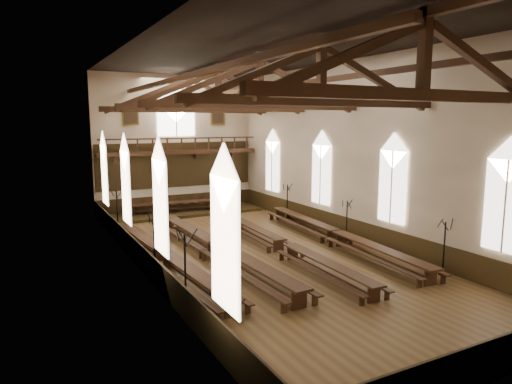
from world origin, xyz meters
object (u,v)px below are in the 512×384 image
Objects in this scene: refectory_row_c at (286,245)px; high_table at (183,203)px; refectory_row_b at (216,246)px; dais at (183,213)px; refectory_row_a at (163,254)px; candelabrum_left_far at (118,221)px; candelabrum_right_mid at (346,228)px; candelabrum_left_mid at (155,256)px; candelabrum_right_near at (443,258)px; candelabrum_right_far at (287,209)px; candelabrum_left_near at (186,284)px; refectory_row_d at (337,234)px.

high_table reaches higher than refectory_row_c.
high_table is at bearing 79.21° from refectory_row_b.
refectory_row_b reaches higher than dais.
candelabrum_left_far reaches higher than refectory_row_a.
candelabrum_right_mid is at bearing -2.79° from refectory_row_b.
candelabrum_left_mid reaches higher than candelabrum_right_mid.
refectory_row_c is 10.54m from candelabrum_left_far.
candelabrum_right_near reaches higher than refectory_row_b.
refectory_row_a is 11.96m from high_table.
high_table is 18.88m from candelabrum_right_near.
candelabrum_left_far is at bearing 115.24° from refectory_row_b.
refectory_row_c is at bearing -20.86° from refectory_row_b.
candelabrum_right_mid is at bearing -90.00° from candelabrum_right_far.
candelabrum_left_near reaches higher than candelabrum_right_near.
refectory_row_c is at bearing -2.03° from candelabrum_left_mid.
high_table is at bearing 180.00° from dais.
dais is at bearing 0.00° from high_table.
high_table is 16.97m from candelabrum_left_near.
refectory_row_d is 5.90× the size of candelabrum_right_near.
candelabrum_left_far is at bearing 90.00° from candelabrum_left_near.
candelabrum_right_far is at bearing 37.29° from refectory_row_b.
refectory_row_a is 1.30m from candelabrum_left_mid.
refectory_row_b is 9.81m from candelabrum_right_far.
dais is 6.78m from candelabrum_left_far.
candelabrum_left_near is 1.15× the size of candelabrum_right_near.
candelabrum_left_mid is 12.60m from candelabrum_right_near.
candelabrum_right_far is (5.70, -5.09, 0.65)m from dais.
candelabrum_left_far is (-5.40, -4.04, 0.02)m from high_table.
candelabrum_left_far is at bearing 128.53° from refectory_row_c.
refectory_row_d is at bearing 98.57° from candelabrum_right_near.
refectory_row_c is 4.62m from candelabrum_right_mid.
refectory_row_c is (5.88, -1.30, -0.00)m from refectory_row_a.
dais is 4.90× the size of candelabrum_right_mid.
refectory_row_a reaches higher than refectory_row_c.
refectory_row_b is 10.46m from candelabrum_right_near.
candelabrum_right_mid is at bearing -63.48° from high_table.
refectory_row_a is 5.17m from candelabrum_left_near.
candelabrum_left_near is 12.06m from candelabrum_left_far.
candelabrum_left_mid reaches higher than dais.
refectory_row_d is 6.33× the size of candelabrum_right_mid.
candelabrum_right_mid is 6.32m from candelabrum_right_far.
candelabrum_right_mid reaches higher than refectory_row_d.
refectory_row_a is 5.67× the size of candelabrum_right_near.
refectory_row_a is 5.74× the size of candelabrum_right_far.
refectory_row_b is at bearing -1.14° from refectory_row_a.
candelabrum_left_far is at bearing 90.00° from candelabrum_left_mid.
candelabrum_left_far is (-10.16, 7.72, 0.28)m from refectory_row_d.
refectory_row_a is 0.94× the size of refectory_row_b.
refectory_row_c is 1.77× the size of high_table.
candelabrum_left_near is at bearing -90.00° from candelabrum_left_far.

